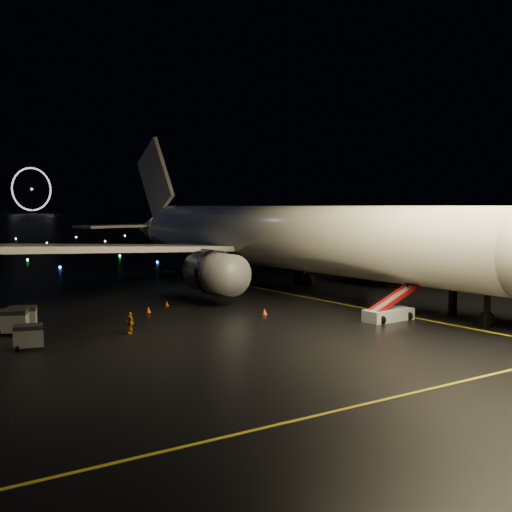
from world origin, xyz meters
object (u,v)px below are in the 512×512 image
object	(u,v)px
crew_c	(130,323)
baggage_cart_2	(12,322)
airliner	(263,203)
belt_loader	(388,302)
baggage_cart_1	(28,337)
baggage_cart_0	(22,318)

from	to	relation	value
crew_c	baggage_cart_2	world-z (taller)	baggage_cart_2
crew_c	baggage_cart_2	xyz separation A→B (m)	(-7.02, 4.34, 0.09)
airliner	baggage_cart_2	distance (m)	32.97
belt_loader	baggage_cart_1	world-z (taller)	belt_loader
crew_c	airliner	bearing A→B (deg)	119.02
airliner	baggage_cart_0	world-z (taller)	airliner
crew_c	baggage_cart_1	size ratio (longest dim) A/B	0.86
baggage_cart_1	baggage_cart_0	bearing A→B (deg)	93.99
belt_loader	crew_c	bearing A→B (deg)	159.95
airliner	baggage_cart_1	xyz separation A→B (m)	(-29.86, -17.16, -8.62)
baggage_cart_1	crew_c	bearing A→B (deg)	23.05
airliner	baggage_cart_2	xyz separation A→B (m)	(-29.59, -11.79, -8.52)
crew_c	baggage_cart_2	bearing A→B (deg)	-128.23
belt_loader	crew_c	distance (m)	20.10
airliner	baggage_cart_1	world-z (taller)	airliner
baggage_cart_0	airliner	bearing A→B (deg)	39.35
belt_loader	baggage_cart_1	bearing A→B (deg)	167.17
belt_loader	baggage_cart_0	bearing A→B (deg)	152.34
belt_loader	baggage_cart_0	xyz separation A→B (m)	(-24.91, 12.58, -0.66)
belt_loader	crew_c	world-z (taller)	belt_loader
baggage_cart_0	baggage_cart_2	distance (m)	1.97
belt_loader	baggage_cart_2	bearing A→B (deg)	156.32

